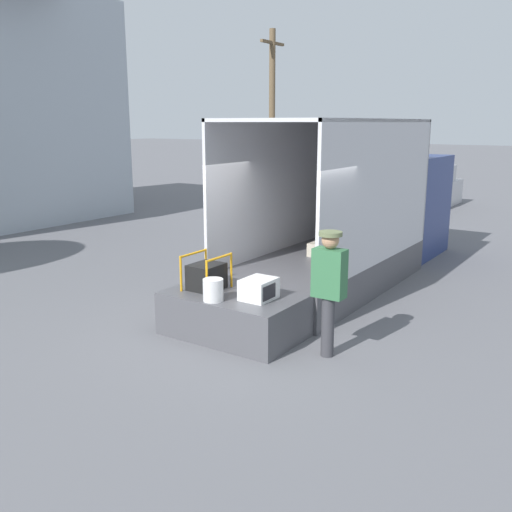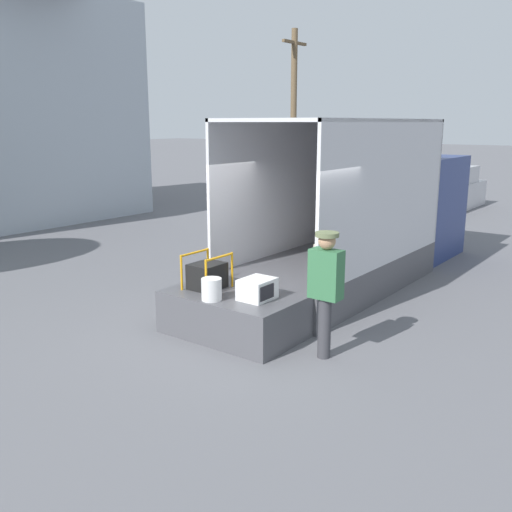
{
  "view_description": "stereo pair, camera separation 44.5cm",
  "coord_description": "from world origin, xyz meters",
  "px_view_note": "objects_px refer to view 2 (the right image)",
  "views": [
    {
      "loc": [
        -7.3,
        -4.87,
        3.17
      ],
      "look_at": [
        -0.34,
        -0.2,
        1.21
      ],
      "focal_mm": 40.0,
      "sensor_mm": 36.0,
      "label": 1
    },
    {
      "loc": [
        -7.04,
        -5.23,
        3.17
      ],
      "look_at": [
        -0.34,
        -0.2,
        1.21
      ],
      "focal_mm": 40.0,
      "sensor_mm": 36.0,
      "label": 2
    }
  ],
  "objects_px": {
    "orange_bucket": "(212,289)",
    "utility_pole": "(294,109)",
    "microwave": "(257,289)",
    "pickup_truck_silver": "(439,192)",
    "worker_person": "(326,282)",
    "box_truck": "(380,223)",
    "portable_generator": "(208,275)"
  },
  "relations": [
    {
      "from": "microwave",
      "to": "pickup_truck_silver",
      "type": "relative_size",
      "value": 0.09
    },
    {
      "from": "pickup_truck_silver",
      "to": "utility_pole",
      "type": "height_order",
      "value": "utility_pole"
    },
    {
      "from": "portable_generator",
      "to": "orange_bucket",
      "type": "distance_m",
      "value": 0.63
    },
    {
      "from": "microwave",
      "to": "orange_bucket",
      "type": "bearing_deg",
      "value": 130.7
    },
    {
      "from": "orange_bucket",
      "to": "utility_pole",
      "type": "height_order",
      "value": "utility_pole"
    },
    {
      "from": "worker_person",
      "to": "portable_generator",
      "type": "bearing_deg",
      "value": 92.39
    },
    {
      "from": "orange_bucket",
      "to": "utility_pole",
      "type": "bearing_deg",
      "value": 29.82
    },
    {
      "from": "box_truck",
      "to": "orange_bucket",
      "type": "xyz_separation_m",
      "value": [
        -5.58,
        0.04,
        -0.21
      ]
    },
    {
      "from": "box_truck",
      "to": "portable_generator",
      "type": "relative_size",
      "value": 11.34
    },
    {
      "from": "portable_generator",
      "to": "worker_person",
      "type": "distance_m",
      "value": 2.06
    },
    {
      "from": "box_truck",
      "to": "pickup_truck_silver",
      "type": "height_order",
      "value": "box_truck"
    },
    {
      "from": "worker_person",
      "to": "pickup_truck_silver",
      "type": "bearing_deg",
      "value": 13.87
    },
    {
      "from": "microwave",
      "to": "orange_bucket",
      "type": "height_order",
      "value": "orange_bucket"
    },
    {
      "from": "portable_generator",
      "to": "worker_person",
      "type": "height_order",
      "value": "worker_person"
    },
    {
      "from": "box_truck",
      "to": "orange_bucket",
      "type": "bearing_deg",
      "value": 179.6
    },
    {
      "from": "microwave",
      "to": "worker_person",
      "type": "relative_size",
      "value": 0.29
    },
    {
      "from": "pickup_truck_silver",
      "to": "utility_pole",
      "type": "relative_size",
      "value": 0.73
    },
    {
      "from": "microwave",
      "to": "orange_bucket",
      "type": "distance_m",
      "value": 0.67
    },
    {
      "from": "orange_bucket",
      "to": "utility_pole",
      "type": "relative_size",
      "value": 0.04
    },
    {
      "from": "portable_generator",
      "to": "pickup_truck_silver",
      "type": "relative_size",
      "value": 0.12
    },
    {
      "from": "orange_bucket",
      "to": "worker_person",
      "type": "relative_size",
      "value": 0.18
    },
    {
      "from": "portable_generator",
      "to": "utility_pole",
      "type": "xyz_separation_m",
      "value": [
        16.19,
        9.08,
        2.92
      ]
    },
    {
      "from": "utility_pole",
      "to": "portable_generator",
      "type": "bearing_deg",
      "value": -150.73
    },
    {
      "from": "microwave",
      "to": "pickup_truck_silver",
      "type": "distance_m",
      "value": 14.88
    },
    {
      "from": "orange_bucket",
      "to": "pickup_truck_silver",
      "type": "relative_size",
      "value": 0.06
    },
    {
      "from": "box_truck",
      "to": "worker_person",
      "type": "height_order",
      "value": "box_truck"
    },
    {
      "from": "microwave",
      "to": "portable_generator",
      "type": "relative_size",
      "value": 0.78
    },
    {
      "from": "pickup_truck_silver",
      "to": "utility_pole",
      "type": "bearing_deg",
      "value": 78.48
    },
    {
      "from": "orange_bucket",
      "to": "worker_person",
      "type": "bearing_deg",
      "value": -71.77
    },
    {
      "from": "microwave",
      "to": "utility_pole",
      "type": "bearing_deg",
      "value": 31.78
    },
    {
      "from": "microwave",
      "to": "portable_generator",
      "type": "xyz_separation_m",
      "value": [
        0.0,
        0.96,
        0.05
      ]
    },
    {
      "from": "box_truck",
      "to": "portable_generator",
      "type": "distance_m",
      "value": 5.17
    }
  ]
}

